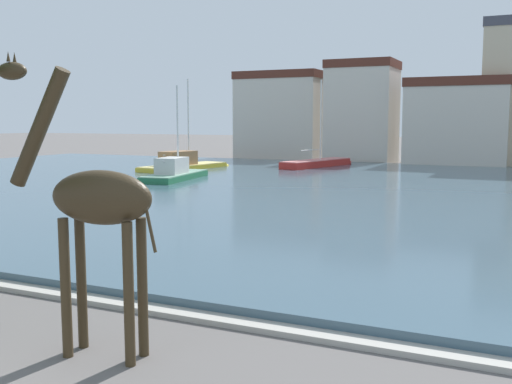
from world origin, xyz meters
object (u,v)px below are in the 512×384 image
object	(u,v)px
giraffe_statue	(93,203)
sailboat_yellow	(188,166)
sailboat_green	(178,175)
sailboat_red	(322,164)

from	to	relation	value
giraffe_statue	sailboat_yellow	distance (m)	37.50
sailboat_yellow	sailboat_green	bearing A→B (deg)	-63.22
sailboat_green	sailboat_red	xyz separation A→B (m)	(5.12, 14.65, -0.10)
sailboat_green	sailboat_red	distance (m)	15.52
sailboat_green	sailboat_yellow	xyz separation A→B (m)	(-3.73, 7.39, -0.01)
giraffe_statue	sailboat_yellow	xyz separation A→B (m)	(-18.12, 32.76, -2.17)
sailboat_green	sailboat_red	bearing A→B (deg)	70.72
sailboat_yellow	sailboat_red	world-z (taller)	sailboat_red
sailboat_yellow	sailboat_red	size ratio (longest dim) A/B	1.04
sailboat_yellow	sailboat_red	distance (m)	11.45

